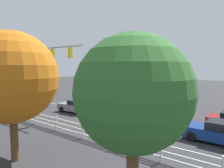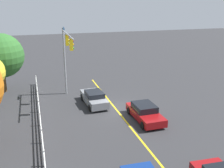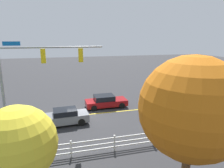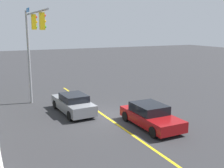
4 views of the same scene
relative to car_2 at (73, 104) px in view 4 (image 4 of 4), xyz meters
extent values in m
plane|color=#2D2D30|center=(-1.69, -1.70, -0.68)|extent=(120.00, 120.00, 0.00)
cube|color=gold|center=(-5.69, -1.70, -0.67)|extent=(28.00, 0.16, 0.01)
cylinder|color=gray|center=(3.97, 2.20, 2.91)|extent=(0.20, 0.20, 7.18)
cylinder|color=gray|center=(0.43, 2.20, 6.20)|extent=(7.08, 0.12, 0.12)
cube|color=#0C59B2|center=(3.07, 2.22, 6.48)|extent=(1.10, 0.03, 0.28)
cube|color=gold|center=(1.12, 2.20, 5.60)|extent=(0.32, 0.28, 1.00)
sphere|color=red|center=(1.12, 2.05, 5.92)|extent=(0.17, 0.17, 0.17)
sphere|color=orange|center=(1.12, 2.05, 5.60)|extent=(0.17, 0.17, 0.17)
sphere|color=#148C19|center=(1.12, 2.05, 5.28)|extent=(0.17, 0.17, 0.17)
cube|color=gold|center=(-1.50, 2.20, 5.60)|extent=(0.32, 0.28, 1.00)
sphere|color=red|center=(-1.50, 2.05, 5.92)|extent=(0.17, 0.17, 0.17)
sphere|color=orange|center=(-1.50, 2.05, 5.60)|extent=(0.17, 0.17, 0.17)
sphere|color=#148C19|center=(-1.50, 2.05, 5.28)|extent=(0.17, 0.17, 0.17)
cube|color=slate|center=(0.04, 0.00, -0.10)|extent=(4.57, 1.98, 0.71)
cube|color=black|center=(-0.18, -0.01, 0.48)|extent=(2.10, 1.66, 0.46)
cylinder|color=black|center=(1.52, 0.89, -0.36)|extent=(0.65, 0.26, 0.64)
cylinder|color=black|center=(1.61, -0.70, -0.36)|extent=(0.65, 0.26, 0.64)
cylinder|color=black|center=(-1.52, 0.71, -0.36)|extent=(0.65, 0.26, 0.64)
cylinder|color=black|center=(-1.43, -0.88, -0.36)|extent=(0.65, 0.26, 0.64)
cube|color=maroon|center=(-4.70, -3.39, -0.15)|extent=(4.54, 1.91, 0.61)
cube|color=black|center=(-4.48, -3.39, 0.42)|extent=(2.15, 1.70, 0.53)
cylinder|color=black|center=(-6.23, -4.28, -0.36)|extent=(0.64, 0.23, 0.64)
cylinder|color=black|center=(-6.25, -2.54, -0.36)|extent=(0.64, 0.23, 0.64)
cylinder|color=black|center=(-3.16, -4.24, -0.36)|extent=(0.64, 0.23, 0.64)
cylinder|color=black|center=(-3.18, -2.50, -0.36)|extent=(0.64, 0.23, 0.64)
camera|label=1|loc=(-16.10, 15.03, 4.40)|focal=32.62mm
camera|label=2|loc=(-23.70, 5.36, 9.19)|focal=42.32mm
camera|label=3|loc=(0.03, 17.02, 6.91)|focal=31.91mm
camera|label=4|loc=(-18.06, 5.67, 5.23)|focal=44.31mm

